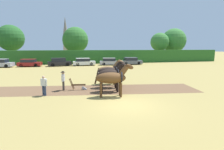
{
  "coord_description": "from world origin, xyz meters",
  "views": [
    {
      "loc": [
        -3.27,
        -10.38,
        3.65
      ],
      "look_at": [
        0.19,
        5.28,
        1.1
      ],
      "focal_mm": 28.0,
      "sensor_mm": 36.0,
      "label": 1
    }
  ],
  "objects_px": {
    "draft_horse_lead_right": "(111,75)",
    "farmer_onlooker_left": "(44,84)",
    "tree_far_left": "(11,38)",
    "church_spire": "(66,36)",
    "plow": "(80,86)",
    "parked_car_center_left": "(59,62)",
    "tree_left": "(75,40)",
    "parked_car_center_right": "(110,62)",
    "tree_center_left": "(160,42)",
    "parked_car_center": "(84,62)",
    "parked_car_right": "(131,61)",
    "draft_horse_trail_left": "(110,72)",
    "farmer_at_plow": "(63,79)",
    "tree_center": "(174,41)",
    "draft_horse_trail_right": "(109,70)",
    "parked_car_left": "(29,63)",
    "draft_horse_lead_left": "(112,78)",
    "parked_car_far_left": "(1,63)",
    "farmer_beside_team": "(114,73)"
  },
  "relations": [
    {
      "from": "draft_horse_lead_right",
      "to": "farmer_onlooker_left",
      "type": "distance_m",
      "value": 5.24
    },
    {
      "from": "tree_far_left",
      "to": "church_spire",
      "type": "height_order",
      "value": "church_spire"
    },
    {
      "from": "plow",
      "to": "parked_car_center_left",
      "type": "xyz_separation_m",
      "value": [
        -3.19,
        20.6,
        0.45
      ]
    },
    {
      "from": "tree_far_left",
      "to": "tree_left",
      "type": "height_order",
      "value": "tree_far_left"
    },
    {
      "from": "tree_far_left",
      "to": "parked_car_center_right",
      "type": "height_order",
      "value": "tree_far_left"
    },
    {
      "from": "tree_center_left",
      "to": "draft_horse_lead_right",
      "type": "relative_size",
      "value": 2.85
    },
    {
      "from": "parked_car_center_left",
      "to": "parked_car_center",
      "type": "xyz_separation_m",
      "value": [
        4.75,
        0.03,
        -0.04
      ]
    },
    {
      "from": "tree_center_left",
      "to": "parked_car_right",
      "type": "xyz_separation_m",
      "value": [
        -11.48,
        -9.65,
        -4.35
      ]
    },
    {
      "from": "draft_horse_trail_left",
      "to": "farmer_at_plow",
      "type": "xyz_separation_m",
      "value": [
        -4.08,
        -0.23,
        -0.44
      ]
    },
    {
      "from": "tree_left",
      "to": "tree_center",
      "type": "height_order",
      "value": "tree_center"
    },
    {
      "from": "church_spire",
      "to": "draft_horse_lead_right",
      "type": "xyz_separation_m",
      "value": [
        5.6,
        -57.25,
        -6.54
      ]
    },
    {
      "from": "tree_center",
      "to": "plow",
      "type": "bearing_deg",
      "value": -131.76
    },
    {
      "from": "draft_horse_trail_right",
      "to": "parked_car_right",
      "type": "relative_size",
      "value": 0.61
    },
    {
      "from": "draft_horse_trail_right",
      "to": "parked_car_center_right",
      "type": "distance_m",
      "value": 19.06
    },
    {
      "from": "draft_horse_trail_right",
      "to": "draft_horse_trail_left",
      "type": "bearing_deg",
      "value": -90.38
    },
    {
      "from": "tree_center",
      "to": "farmer_onlooker_left",
      "type": "xyz_separation_m",
      "value": [
        -31.13,
        -33.11,
        -4.71
      ]
    },
    {
      "from": "tree_left",
      "to": "tree_center_left",
      "type": "xyz_separation_m",
      "value": [
        22.88,
        -1.27,
        -0.42
      ]
    },
    {
      "from": "tree_center_left",
      "to": "parked_car_left",
      "type": "bearing_deg",
      "value": -163.47
    },
    {
      "from": "tree_center_left",
      "to": "draft_horse_lead_right",
      "type": "xyz_separation_m",
      "value": [
        -20.59,
        -31.32,
        -3.7
      ]
    },
    {
      "from": "tree_center",
      "to": "draft_horse_trail_left",
      "type": "distance_m",
      "value": 40.83
    },
    {
      "from": "tree_center",
      "to": "church_spire",
      "type": "distance_m",
      "value": 39.87
    },
    {
      "from": "draft_horse_lead_left",
      "to": "draft_horse_trail_right",
      "type": "height_order",
      "value": "draft_horse_trail_right"
    },
    {
      "from": "farmer_onlooker_left",
      "to": "parked_car_center_left",
      "type": "bearing_deg",
      "value": 39.31
    },
    {
      "from": "church_spire",
      "to": "parked_car_far_left",
      "type": "relative_size",
      "value": 3.48
    },
    {
      "from": "plow",
      "to": "parked_car_center",
      "type": "height_order",
      "value": "parked_car_center"
    },
    {
      "from": "tree_left",
      "to": "parked_car_center",
      "type": "distance_m",
      "value": 11.93
    },
    {
      "from": "farmer_beside_team",
      "to": "parked_car_center_right",
      "type": "distance_m",
      "value": 17.32
    },
    {
      "from": "parked_car_left",
      "to": "tree_left",
      "type": "bearing_deg",
      "value": 55.03
    },
    {
      "from": "farmer_onlooker_left",
      "to": "parked_car_center",
      "type": "relative_size",
      "value": 0.34
    },
    {
      "from": "farmer_beside_team",
      "to": "plow",
      "type": "bearing_deg",
      "value": -82.25
    },
    {
      "from": "tree_far_left",
      "to": "parked_car_right",
      "type": "height_order",
      "value": "tree_far_left"
    },
    {
      "from": "farmer_at_plow",
      "to": "farmer_beside_team",
      "type": "bearing_deg",
      "value": 40.51
    },
    {
      "from": "church_spire",
      "to": "parked_car_center",
      "type": "distance_m",
      "value": 36.53
    },
    {
      "from": "farmer_beside_team",
      "to": "parked_car_left",
      "type": "relative_size",
      "value": 0.37
    },
    {
      "from": "draft_horse_lead_right",
      "to": "parked_car_left",
      "type": "distance_m",
      "value": 24.59
    },
    {
      "from": "church_spire",
      "to": "parked_car_left",
      "type": "relative_size",
      "value": 3.54
    },
    {
      "from": "draft_horse_trail_right",
      "to": "parked_car_center_left",
      "type": "xyz_separation_m",
      "value": [
        -6.13,
        18.74,
        -0.63
      ]
    },
    {
      "from": "church_spire",
      "to": "tree_far_left",
      "type": "bearing_deg",
      "value": -116.3
    },
    {
      "from": "plow",
      "to": "parked_car_center_left",
      "type": "bearing_deg",
      "value": 106.75
    },
    {
      "from": "parked_car_center_right",
      "to": "draft_horse_lead_left",
      "type": "bearing_deg",
      "value": -93.73
    },
    {
      "from": "church_spire",
      "to": "plow",
      "type": "height_order",
      "value": "church_spire"
    },
    {
      "from": "plow",
      "to": "parked_car_right",
      "type": "bearing_deg",
      "value": 68.48
    },
    {
      "from": "plow",
      "to": "farmer_onlooker_left",
      "type": "height_order",
      "value": "farmer_onlooker_left"
    },
    {
      "from": "parked_car_center_right",
      "to": "parked_car_left",
      "type": "bearing_deg",
      "value": -173.54
    },
    {
      "from": "farmer_beside_team",
      "to": "parked_car_center",
      "type": "height_order",
      "value": "farmer_beside_team"
    },
    {
      "from": "tree_left",
      "to": "draft_horse_trail_right",
      "type": "relative_size",
      "value": 3.19
    },
    {
      "from": "church_spire",
      "to": "plow",
      "type": "relative_size",
      "value": 9.97
    },
    {
      "from": "church_spire",
      "to": "farmer_beside_team",
      "type": "distance_m",
      "value": 53.6
    },
    {
      "from": "tree_left",
      "to": "draft_horse_lead_right",
      "type": "height_order",
      "value": "tree_left"
    },
    {
      "from": "plow",
      "to": "farmer_onlooker_left",
      "type": "relative_size",
      "value": 0.99
    }
  ]
}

